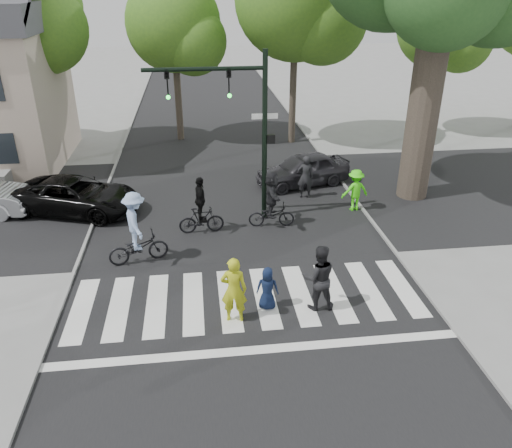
{
  "coord_description": "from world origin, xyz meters",
  "views": [
    {
      "loc": [
        -1.18,
        -10.52,
        8.01
      ],
      "look_at": [
        0.5,
        3.0,
        1.3
      ],
      "focal_mm": 35.0,
      "sensor_mm": 36.0,
      "label": 1
    }
  ],
  "objects_px": {
    "traffic_signal": "(240,114)",
    "car_grey": "(303,169)",
    "cyclist_mid": "(201,210)",
    "pedestrian_woman": "(234,290)",
    "cyclist_left": "(137,233)",
    "pedestrian_adult": "(319,278)",
    "pedestrian_child": "(267,288)",
    "car_suv": "(76,196)",
    "cyclist_right": "(272,202)"
  },
  "relations": [
    {
      "from": "cyclist_mid",
      "to": "pedestrian_woman",
      "type": "bearing_deg",
      "value": -82.16
    },
    {
      "from": "pedestrian_child",
      "to": "cyclist_right",
      "type": "bearing_deg",
      "value": -87.75
    },
    {
      "from": "traffic_signal",
      "to": "cyclist_left",
      "type": "distance_m",
      "value": 5.32
    },
    {
      "from": "traffic_signal",
      "to": "pedestrian_child",
      "type": "bearing_deg",
      "value": -88.58
    },
    {
      "from": "pedestrian_woman",
      "to": "traffic_signal",
      "type": "bearing_deg",
      "value": -89.25
    },
    {
      "from": "cyclist_mid",
      "to": "car_grey",
      "type": "bearing_deg",
      "value": 42.17
    },
    {
      "from": "pedestrian_woman",
      "to": "cyclist_mid",
      "type": "distance_m",
      "value": 5.2
    },
    {
      "from": "car_grey",
      "to": "cyclist_right",
      "type": "bearing_deg",
      "value": -42.2
    },
    {
      "from": "cyclist_mid",
      "to": "car_suv",
      "type": "bearing_deg",
      "value": 153.72
    },
    {
      "from": "pedestrian_adult",
      "to": "pedestrian_child",
      "type": "bearing_deg",
      "value": -3.51
    },
    {
      "from": "pedestrian_woman",
      "to": "pedestrian_child",
      "type": "distance_m",
      "value": 1.06
    },
    {
      "from": "pedestrian_woman",
      "to": "car_grey",
      "type": "height_order",
      "value": "pedestrian_woman"
    },
    {
      "from": "traffic_signal",
      "to": "pedestrian_adult",
      "type": "distance_m",
      "value": 6.72
    },
    {
      "from": "cyclist_right",
      "to": "car_suv",
      "type": "bearing_deg",
      "value": 163.57
    },
    {
      "from": "cyclist_right",
      "to": "traffic_signal",
      "type": "bearing_deg",
      "value": 141.7
    },
    {
      "from": "cyclist_right",
      "to": "pedestrian_child",
      "type": "bearing_deg",
      "value": -99.93
    },
    {
      "from": "pedestrian_woman",
      "to": "cyclist_right",
      "type": "xyz_separation_m",
      "value": [
        1.79,
        5.34,
        0.0
      ]
    },
    {
      "from": "pedestrian_adult",
      "to": "cyclist_right",
      "type": "relative_size",
      "value": 0.9
    },
    {
      "from": "traffic_signal",
      "to": "car_grey",
      "type": "bearing_deg",
      "value": 45.92
    },
    {
      "from": "car_grey",
      "to": "pedestrian_child",
      "type": "bearing_deg",
      "value": -33.09
    },
    {
      "from": "pedestrian_woman",
      "to": "pedestrian_adult",
      "type": "distance_m",
      "value": 2.29
    },
    {
      "from": "cyclist_left",
      "to": "cyclist_mid",
      "type": "distance_m",
      "value": 2.7
    },
    {
      "from": "pedestrian_child",
      "to": "pedestrian_adult",
      "type": "xyz_separation_m",
      "value": [
        1.34,
        -0.14,
        0.32
      ]
    },
    {
      "from": "pedestrian_child",
      "to": "pedestrian_woman",
      "type": "bearing_deg",
      "value": 36.59
    },
    {
      "from": "pedestrian_adult",
      "to": "cyclist_left",
      "type": "xyz_separation_m",
      "value": [
        -4.98,
        3.07,
        0.08
      ]
    },
    {
      "from": "cyclist_right",
      "to": "pedestrian_woman",
      "type": "bearing_deg",
      "value": -108.53
    },
    {
      "from": "car_grey",
      "to": "car_suv",
      "type": "bearing_deg",
      "value": -94.53
    },
    {
      "from": "pedestrian_woman",
      "to": "cyclist_left",
      "type": "height_order",
      "value": "cyclist_left"
    },
    {
      "from": "pedestrian_woman",
      "to": "cyclist_left",
      "type": "relative_size",
      "value": 0.79
    },
    {
      "from": "traffic_signal",
      "to": "pedestrian_child",
      "type": "height_order",
      "value": "traffic_signal"
    },
    {
      "from": "car_suv",
      "to": "cyclist_mid",
      "type": "bearing_deg",
      "value": -98.18
    },
    {
      "from": "pedestrian_woman",
      "to": "cyclist_left",
      "type": "xyz_separation_m",
      "value": [
        -2.71,
        3.35,
        0.09
      ]
    },
    {
      "from": "cyclist_mid",
      "to": "cyclist_right",
      "type": "xyz_separation_m",
      "value": [
        2.5,
        0.19,
        0.08
      ]
    },
    {
      "from": "cyclist_left",
      "to": "car_grey",
      "type": "distance_m",
      "value": 8.69
    },
    {
      "from": "cyclist_right",
      "to": "car_suv",
      "type": "height_order",
      "value": "cyclist_right"
    },
    {
      "from": "cyclist_left",
      "to": "cyclist_right",
      "type": "height_order",
      "value": "cyclist_left"
    },
    {
      "from": "cyclist_mid",
      "to": "car_grey",
      "type": "distance_m",
      "value": 6.0
    },
    {
      "from": "traffic_signal",
      "to": "car_grey",
      "type": "distance_m",
      "value": 5.32
    },
    {
      "from": "traffic_signal",
      "to": "cyclist_left",
      "type": "bearing_deg",
      "value": -141.52
    },
    {
      "from": "pedestrian_woman",
      "to": "cyclist_right",
      "type": "height_order",
      "value": "cyclist_right"
    },
    {
      "from": "pedestrian_woman",
      "to": "cyclist_mid",
      "type": "height_order",
      "value": "cyclist_mid"
    },
    {
      "from": "car_suv",
      "to": "traffic_signal",
      "type": "bearing_deg",
      "value": -83.99
    },
    {
      "from": "pedestrian_adult",
      "to": "car_grey",
      "type": "height_order",
      "value": "pedestrian_adult"
    },
    {
      "from": "car_grey",
      "to": "pedestrian_woman",
      "type": "bearing_deg",
      "value": -37.46
    },
    {
      "from": "pedestrian_woman",
      "to": "cyclist_mid",
      "type": "xyz_separation_m",
      "value": [
        -0.71,
        5.15,
        -0.08
      ]
    },
    {
      "from": "cyclist_mid",
      "to": "car_suv",
      "type": "xyz_separation_m",
      "value": [
        -4.65,
        2.3,
        -0.17
      ]
    },
    {
      "from": "cyclist_mid",
      "to": "car_grey",
      "type": "height_order",
      "value": "cyclist_mid"
    },
    {
      "from": "cyclist_left",
      "to": "cyclist_mid",
      "type": "height_order",
      "value": "cyclist_left"
    },
    {
      "from": "pedestrian_child",
      "to": "car_grey",
      "type": "xyz_separation_m",
      "value": [
        2.81,
        8.75,
        0.08
      ]
    },
    {
      "from": "pedestrian_woman",
      "to": "car_grey",
      "type": "relative_size",
      "value": 0.46
    }
  ]
}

